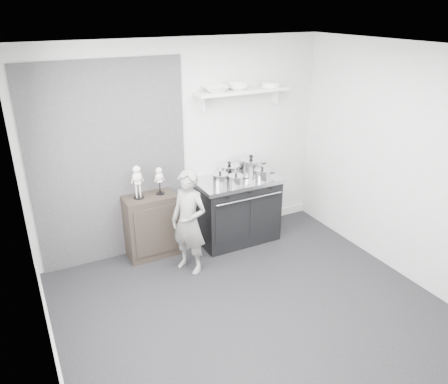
{
  "coord_description": "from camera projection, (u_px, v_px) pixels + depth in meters",
  "views": [
    {
      "loc": [
        -2.02,
        -3.26,
        3.06
      ],
      "look_at": [
        0.16,
        0.95,
        1.0
      ],
      "focal_mm": 35.0,
      "sensor_mm": 36.0,
      "label": 1
    }
  ],
  "objects": [
    {
      "name": "side_cabinet",
      "position": [
        151.0,
        226.0,
        5.63
      ],
      "size": [
        0.65,
        0.38,
        0.84
      ],
      "primitive_type": "cube",
      "color": "black",
      "rests_on": "ground"
    },
    {
      "name": "bowl_large",
      "position": [
        216.0,
        89.0,
        5.43
      ],
      "size": [
        0.32,
        0.32,
        0.08
      ],
      "primitive_type": "imported",
      "color": "white",
      "rests_on": "wall_shelf"
    },
    {
      "name": "pot_front_center",
      "position": [
        236.0,
        180.0,
        5.61
      ],
      "size": [
        0.29,
        0.2,
        0.16
      ],
      "color": "silver",
      "rests_on": "stove"
    },
    {
      "name": "skeleton_torso",
      "position": [
        159.0,
        179.0,
        5.45
      ],
      "size": [
        0.11,
        0.07,
        0.41
      ],
      "primitive_type": null,
      "color": "silver",
      "rests_on": "side_cabinet"
    },
    {
      "name": "plate_stack",
      "position": [
        270.0,
        85.0,
        5.78
      ],
      "size": [
        0.25,
        0.25,
        0.06
      ],
      "primitive_type": "cylinder",
      "color": "white",
      "rests_on": "wall_shelf"
    },
    {
      "name": "wall_shelf",
      "position": [
        242.0,
        92.0,
        5.63
      ],
      "size": [
        1.3,
        0.26,
        0.24
      ],
      "color": "silver",
      "rests_on": "room_shell"
    },
    {
      "name": "pot_back_left",
      "position": [
        229.0,
        170.0,
        5.9
      ],
      "size": [
        0.38,
        0.29,
        0.2
      ],
      "color": "silver",
      "rests_on": "stove"
    },
    {
      "name": "room_shell",
      "position": [
        240.0,
        165.0,
        4.16
      ],
      "size": [
        4.02,
        3.62,
        2.71
      ],
      "color": "#B8B7B5",
      "rests_on": "ground"
    },
    {
      "name": "pot_front_left",
      "position": [
        220.0,
        179.0,
        5.61
      ],
      "size": [
        0.29,
        0.21,
        0.18
      ],
      "color": "silver",
      "rests_on": "stove"
    },
    {
      "name": "pot_back_right",
      "position": [
        251.0,
        165.0,
        6.0
      ],
      "size": [
        0.4,
        0.32,
        0.25
      ],
      "color": "silver",
      "rests_on": "stove"
    },
    {
      "name": "ground",
      "position": [
        251.0,
        311.0,
        4.72
      ],
      "size": [
        4.0,
        4.0,
        0.0
      ],
      "primitive_type": "plane",
      "color": "black",
      "rests_on": "ground"
    },
    {
      "name": "pot_front_right",
      "position": [
        262.0,
        174.0,
        5.75
      ],
      "size": [
        0.3,
        0.22,
        0.18
      ],
      "color": "silver",
      "rests_on": "stove"
    },
    {
      "name": "skeleton_full",
      "position": [
        137.0,
        180.0,
        5.31
      ],
      "size": [
        0.14,
        0.09,
        0.49
      ],
      "primitive_type": null,
      "color": "silver",
      "rests_on": "side_cabinet"
    },
    {
      "name": "child",
      "position": [
        189.0,
        222.0,
        5.21
      ],
      "size": [
        0.51,
        0.57,
        1.31
      ],
      "primitive_type": "imported",
      "rotation": [
        0.0,
        0.0,
        -1.03
      ],
      "color": "gray",
      "rests_on": "ground"
    },
    {
      "name": "stove",
      "position": [
        237.0,
        209.0,
        6.01
      ],
      "size": [
        1.13,
        0.71,
        0.91
      ],
      "color": "black",
      "rests_on": "ground"
    },
    {
      "name": "bowl_small",
      "position": [
        238.0,
        87.0,
        5.57
      ],
      "size": [
        0.26,
        0.26,
        0.08
      ],
      "primitive_type": "imported",
      "color": "white",
      "rests_on": "wall_shelf"
    }
  ]
}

